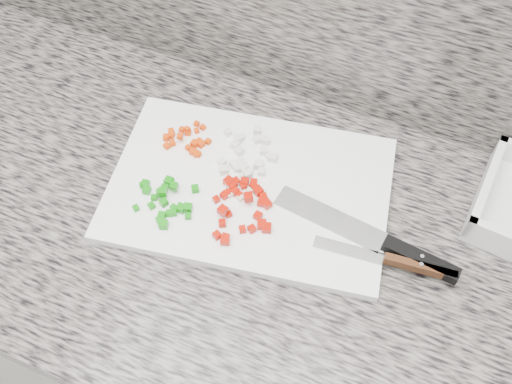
% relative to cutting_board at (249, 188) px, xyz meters
% --- Properties ---
extents(cabinet, '(3.92, 0.62, 0.86)m').
position_rel_cutting_board_xyz_m(cabinet, '(-0.01, -0.06, -0.48)').
color(cabinet, beige).
rests_on(cabinet, ground).
extents(countertop, '(3.96, 0.64, 0.04)m').
position_rel_cutting_board_xyz_m(countertop, '(-0.01, -0.06, -0.03)').
color(countertop, slate).
rests_on(countertop, cabinet).
extents(cutting_board, '(0.49, 0.37, 0.01)m').
position_rel_cutting_board_xyz_m(cutting_board, '(0.00, 0.00, 0.00)').
color(cutting_board, white).
rests_on(cutting_board, countertop).
extents(carrot_pile, '(0.08, 0.07, 0.02)m').
position_rel_cutting_board_xyz_m(carrot_pile, '(-0.13, 0.04, 0.01)').
color(carrot_pile, '#D13904').
rests_on(carrot_pile, cutting_board).
extents(onion_pile, '(0.11, 0.12, 0.01)m').
position_rel_cutting_board_xyz_m(onion_pile, '(-0.03, 0.05, 0.01)').
color(onion_pile, silver).
rests_on(onion_pile, cutting_board).
extents(green_pepper_pile, '(0.11, 0.09, 0.02)m').
position_rel_cutting_board_xyz_m(green_pepper_pile, '(-0.11, -0.08, 0.01)').
color(green_pepper_pile, '#0F7F0B').
rests_on(green_pepper_pile, cutting_board).
extents(red_pepper_pile, '(0.11, 0.13, 0.02)m').
position_rel_cutting_board_xyz_m(red_pepper_pile, '(0.01, -0.04, 0.01)').
color(red_pepper_pile, '#AF0F02').
rests_on(red_pepper_pile, cutting_board).
extents(garlic_pile, '(0.05, 0.05, 0.01)m').
position_rel_cutting_board_xyz_m(garlic_pile, '(-0.02, -0.01, 0.01)').
color(garlic_pile, beige).
rests_on(garlic_pile, cutting_board).
extents(chef_knife, '(0.30, 0.07, 0.02)m').
position_rel_cutting_board_xyz_m(chef_knife, '(0.24, -0.02, 0.01)').
color(chef_knife, silver).
rests_on(chef_knife, cutting_board).
extents(paring_knife, '(0.21, 0.04, 0.02)m').
position_rel_cutting_board_xyz_m(paring_knife, '(0.26, -0.04, 0.01)').
color(paring_knife, silver).
rests_on(paring_knife, cutting_board).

